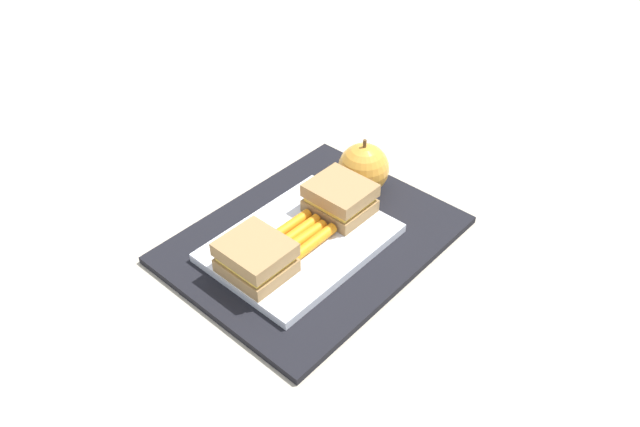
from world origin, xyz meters
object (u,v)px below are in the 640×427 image
object	(u,v)px
carrot_sticks_bundle	(301,235)
apple	(363,169)
sandwich_half_left	(256,258)
sandwich_half_right	(340,198)
food_tray	(301,243)

from	to	relation	value
carrot_sticks_bundle	apple	world-z (taller)	apple
sandwich_half_left	carrot_sticks_bundle	world-z (taller)	sandwich_half_left
sandwich_half_left	carrot_sticks_bundle	size ratio (longest dim) A/B	1.03
sandwich_half_left	sandwich_half_right	size ratio (longest dim) A/B	1.00
food_tray	sandwich_half_left	world-z (taller)	sandwich_half_left
food_tray	sandwich_half_right	size ratio (longest dim) A/B	2.88
carrot_sticks_bundle	apple	size ratio (longest dim) A/B	0.92
carrot_sticks_bundle	apple	xyz separation A→B (m)	(0.15, 0.02, 0.02)
food_tray	carrot_sticks_bundle	bearing A→B (deg)	8.66
apple	sandwich_half_left	bearing A→B (deg)	-175.56
food_tray	carrot_sticks_bundle	size ratio (longest dim) A/B	2.97
sandwich_half_right	carrot_sticks_bundle	distance (m)	0.08
sandwich_half_right	carrot_sticks_bundle	world-z (taller)	sandwich_half_right
apple	food_tray	bearing A→B (deg)	-173.27
food_tray	sandwich_half_left	size ratio (longest dim) A/B	2.88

